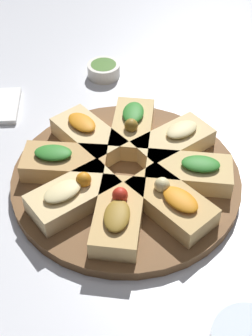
# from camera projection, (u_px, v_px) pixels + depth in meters

# --- Properties ---
(ground_plane) EXTENTS (3.00, 3.00, 0.00)m
(ground_plane) POSITION_uv_depth(u_px,v_px,m) (126.00, 183.00, 0.75)
(ground_plane) COLOR silver
(serving_board) EXTENTS (0.36, 0.36, 0.02)m
(serving_board) POSITION_uv_depth(u_px,v_px,m) (126.00, 179.00, 0.74)
(serving_board) COLOR brown
(serving_board) RESTS_ON ground_plane
(focaccia_slice_0) EXTENTS (0.07, 0.13, 0.05)m
(focaccia_slice_0) POSITION_uv_depth(u_px,v_px,m) (133.00, 127.00, 0.79)
(focaccia_slice_0) COLOR #DBB775
(focaccia_slice_0) RESTS_ON serving_board
(focaccia_slice_1) EXTENTS (0.14, 0.14, 0.04)m
(focaccia_slice_1) POSITION_uv_depth(u_px,v_px,m) (88.00, 136.00, 0.77)
(focaccia_slice_1) COLOR #E5C689
(focaccia_slice_1) RESTS_ON serving_board
(focaccia_slice_2) EXTENTS (0.13, 0.07, 0.04)m
(focaccia_slice_2) POSITION_uv_depth(u_px,v_px,m) (64.00, 164.00, 0.73)
(focaccia_slice_2) COLOR tan
(focaccia_slice_2) RESTS_ON serving_board
(focaccia_slice_3) EXTENTS (0.14, 0.14, 0.05)m
(focaccia_slice_3) POSITION_uv_depth(u_px,v_px,m) (73.00, 195.00, 0.68)
(focaccia_slice_3) COLOR #E5C689
(focaccia_slice_3) RESTS_ON serving_board
(focaccia_slice_4) EXTENTS (0.07, 0.13, 0.05)m
(focaccia_slice_4) POSITION_uv_depth(u_px,v_px,m) (117.00, 215.00, 0.65)
(focaccia_slice_4) COLOR tan
(focaccia_slice_4) RESTS_ON serving_board
(focaccia_slice_5) EXTENTS (0.14, 0.13, 0.05)m
(focaccia_slice_5) POSITION_uv_depth(u_px,v_px,m) (171.00, 202.00, 0.67)
(focaccia_slice_5) COLOR tan
(focaccia_slice_5) RESTS_ON serving_board
(focaccia_slice_6) EXTENTS (0.13, 0.07, 0.04)m
(focaccia_slice_6) POSITION_uv_depth(u_px,v_px,m) (189.00, 172.00, 0.71)
(focaccia_slice_6) COLOR #DBB775
(focaccia_slice_6) RESTS_ON serving_board
(focaccia_slice_7) EXTENTS (0.14, 0.14, 0.04)m
(focaccia_slice_7) POSITION_uv_depth(u_px,v_px,m) (174.00, 142.00, 0.76)
(focaccia_slice_7) COLOR #E5C689
(focaccia_slice_7) RESTS_ON serving_board
(dipping_bowl) EXTENTS (0.07, 0.07, 0.03)m
(dipping_bowl) POSITION_uv_depth(u_px,v_px,m) (104.00, 70.00, 0.95)
(dipping_bowl) COLOR silver
(dipping_bowl) RESTS_ON ground_plane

